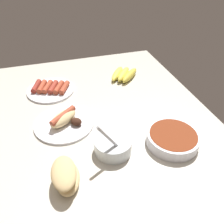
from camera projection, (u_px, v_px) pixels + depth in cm
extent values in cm
cube|color=beige|center=(104.00, 122.00, 94.12)|extent=(120.00, 90.00, 3.00)
cylinder|color=silver|center=(113.00, 145.00, 78.27)|extent=(13.04, 13.04, 5.19)
cylinder|color=beige|center=(113.00, 143.00, 77.63)|extent=(11.47, 11.47, 2.34)
cube|color=#B7B7BC|center=(111.00, 140.00, 72.10)|extent=(1.65, 9.24, 13.96)
cylinder|color=white|center=(172.00, 139.00, 81.48)|extent=(18.62, 18.62, 4.20)
cylinder|color=maroon|center=(173.00, 135.00, 80.44)|extent=(16.76, 16.76, 1.00)
cylinder|color=white|center=(51.00, 90.00, 109.88)|extent=(22.42, 22.42, 1.00)
cylinder|color=maroon|center=(36.00, 86.00, 109.27)|extent=(9.71, 5.45, 2.49)
cylinder|color=#AD472D|center=(42.00, 87.00, 109.08)|extent=(9.70, 5.51, 2.49)
cylinder|color=#AD472D|center=(47.00, 87.00, 108.90)|extent=(9.61, 6.12, 2.49)
cylinder|color=#9E3828|center=(53.00, 87.00, 108.71)|extent=(9.63, 6.04, 2.49)
cylinder|color=#AD472D|center=(59.00, 87.00, 108.53)|extent=(9.55, 6.40, 2.49)
cylinder|color=#AD472D|center=(64.00, 88.00, 108.34)|extent=(9.56, 6.34, 2.49)
ellipsoid|color=#E5C689|center=(67.00, 178.00, 68.73)|extent=(13.49, 8.65, 3.60)
ellipsoid|color=#DBB77A|center=(64.00, 173.00, 65.83)|extent=(13.21, 8.11, 3.60)
ellipsoid|color=#E5D14C|center=(117.00, 74.00, 120.41)|extent=(14.76, 11.64, 3.29)
ellipsoid|color=#E5D14C|center=(123.00, 74.00, 119.38)|extent=(14.49, 12.19, 3.81)
ellipsoid|color=gold|center=(130.00, 75.00, 118.50)|extent=(13.81, 13.52, 3.83)
cylinder|color=white|center=(64.00, 123.00, 90.57)|extent=(23.58, 23.58, 1.00)
ellipsoid|color=#E5C689|center=(63.00, 118.00, 88.91)|extent=(12.83, 13.70, 4.40)
cylinder|color=#AD472D|center=(63.00, 116.00, 88.16)|extent=(9.66, 10.90, 2.40)
ellipsoid|color=#381E14|center=(76.00, 122.00, 88.35)|extent=(5.64, 5.67, 2.80)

